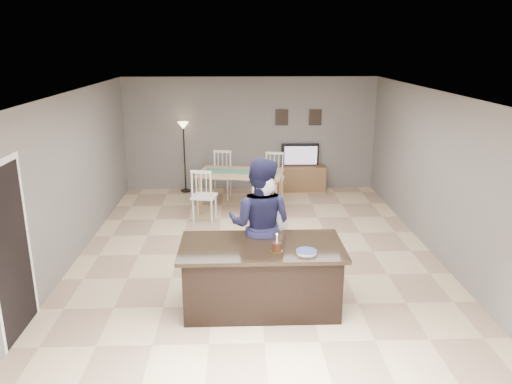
{
  "coord_description": "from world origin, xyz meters",
  "views": [
    {
      "loc": [
        -0.29,
        -7.86,
        3.43
      ],
      "look_at": [
        -0.02,
        -0.3,
        1.18
      ],
      "focal_mm": 35.0,
      "sensor_mm": 36.0,
      "label": 1
    }
  ],
  "objects_px": {
    "kitchen_island": "(261,276)",
    "woman": "(264,233)",
    "floor_lamp": "(184,138)",
    "birthday_cake": "(277,247)",
    "dining_table": "(241,178)",
    "plate_stack": "(306,252)",
    "man": "(260,225)",
    "tv_console": "(300,178)",
    "television": "(300,155)"
  },
  "relations": [
    {
      "from": "kitchen_island",
      "to": "floor_lamp",
      "type": "relative_size",
      "value": 1.28
    },
    {
      "from": "tv_console",
      "to": "plate_stack",
      "type": "bearing_deg",
      "value": -96.31
    },
    {
      "from": "kitchen_island",
      "to": "dining_table",
      "type": "xyz_separation_m",
      "value": [
        -0.25,
        4.17,
        0.23
      ]
    },
    {
      "from": "tv_console",
      "to": "dining_table",
      "type": "bearing_deg",
      "value": -136.04
    },
    {
      "from": "plate_stack",
      "to": "dining_table",
      "type": "xyz_separation_m",
      "value": [
        -0.8,
        4.47,
        -0.24
      ]
    },
    {
      "from": "plate_stack",
      "to": "kitchen_island",
      "type": "bearing_deg",
      "value": 151.98
    },
    {
      "from": "kitchen_island",
      "to": "dining_table",
      "type": "bearing_deg",
      "value": 93.38
    },
    {
      "from": "plate_stack",
      "to": "floor_lamp",
      "type": "xyz_separation_m",
      "value": [
        -2.13,
        5.88,
        0.38
      ]
    },
    {
      "from": "birthday_cake",
      "to": "man",
      "type": "bearing_deg",
      "value": 103.56
    },
    {
      "from": "woman",
      "to": "kitchen_island",
      "type": "bearing_deg",
      "value": 93.47
    },
    {
      "from": "tv_console",
      "to": "dining_table",
      "type": "distance_m",
      "value": 2.05
    },
    {
      "from": "man",
      "to": "kitchen_island",
      "type": "bearing_deg",
      "value": 106.81
    },
    {
      "from": "plate_stack",
      "to": "floor_lamp",
      "type": "height_order",
      "value": "floor_lamp"
    },
    {
      "from": "dining_table",
      "to": "television",
      "type": "bearing_deg",
      "value": 56.05
    },
    {
      "from": "television",
      "to": "floor_lamp",
      "type": "relative_size",
      "value": 0.54
    },
    {
      "from": "woman",
      "to": "dining_table",
      "type": "distance_m",
      "value": 3.64
    },
    {
      "from": "tv_console",
      "to": "television",
      "type": "xyz_separation_m",
      "value": [
        0.0,
        0.07,
        0.56
      ]
    },
    {
      "from": "kitchen_island",
      "to": "woman",
      "type": "xyz_separation_m",
      "value": [
        0.06,
        0.55,
        0.4
      ]
    },
    {
      "from": "kitchen_island",
      "to": "television",
      "type": "height_order",
      "value": "television"
    },
    {
      "from": "kitchen_island",
      "to": "man",
      "type": "xyz_separation_m",
      "value": [
        0.0,
        0.55,
        0.52
      ]
    },
    {
      "from": "television",
      "to": "dining_table",
      "type": "xyz_separation_m",
      "value": [
        -1.45,
        -1.47,
        -0.18
      ]
    },
    {
      "from": "man",
      "to": "television",
      "type": "bearing_deg",
      "value": -86.1
    },
    {
      "from": "birthday_cake",
      "to": "floor_lamp",
      "type": "relative_size",
      "value": 0.14
    },
    {
      "from": "television",
      "to": "dining_table",
      "type": "distance_m",
      "value": 2.07
    },
    {
      "from": "tv_console",
      "to": "birthday_cake",
      "type": "xyz_separation_m",
      "value": [
        -1.02,
        -5.77,
        0.66
      ]
    },
    {
      "from": "kitchen_island",
      "to": "birthday_cake",
      "type": "distance_m",
      "value": 0.57
    },
    {
      "from": "kitchen_island",
      "to": "birthday_cake",
      "type": "height_order",
      "value": "birthday_cake"
    },
    {
      "from": "man",
      "to": "floor_lamp",
      "type": "relative_size",
      "value": 1.16
    },
    {
      "from": "man",
      "to": "plate_stack",
      "type": "xyz_separation_m",
      "value": [
        0.55,
        -0.84,
        -0.05
      ]
    },
    {
      "from": "man",
      "to": "plate_stack",
      "type": "distance_m",
      "value": 1.01
    },
    {
      "from": "man",
      "to": "dining_table",
      "type": "distance_m",
      "value": 3.65
    },
    {
      "from": "dining_table",
      "to": "birthday_cake",
      "type": "bearing_deg",
      "value": -73.68
    },
    {
      "from": "birthday_cake",
      "to": "floor_lamp",
      "type": "height_order",
      "value": "floor_lamp"
    },
    {
      "from": "birthday_cake",
      "to": "plate_stack",
      "type": "bearing_deg",
      "value": -13.93
    },
    {
      "from": "dining_table",
      "to": "floor_lamp",
      "type": "xyz_separation_m",
      "value": [
        -1.33,
        1.42,
        0.62
      ]
    },
    {
      "from": "tv_console",
      "to": "birthday_cake",
      "type": "bearing_deg",
      "value": -99.98
    },
    {
      "from": "woman",
      "to": "dining_table",
      "type": "xyz_separation_m",
      "value": [
        -0.31,
        3.62,
        -0.17
      ]
    },
    {
      "from": "tv_console",
      "to": "birthday_cake",
      "type": "distance_m",
      "value": 5.9
    },
    {
      "from": "birthday_cake",
      "to": "dining_table",
      "type": "xyz_separation_m",
      "value": [
        -0.43,
        4.38,
        -0.27
      ]
    },
    {
      "from": "floor_lamp",
      "to": "woman",
      "type": "bearing_deg",
      "value": -72.03
    },
    {
      "from": "tv_console",
      "to": "dining_table",
      "type": "height_order",
      "value": "dining_table"
    },
    {
      "from": "woman",
      "to": "floor_lamp",
      "type": "xyz_separation_m",
      "value": [
        -1.63,
        5.04,
        0.45
      ]
    },
    {
      "from": "man",
      "to": "floor_lamp",
      "type": "xyz_separation_m",
      "value": [
        -1.58,
        5.04,
        0.33
      ]
    },
    {
      "from": "television",
      "to": "woman",
      "type": "bearing_deg",
      "value": 77.38
    },
    {
      "from": "television",
      "to": "plate_stack",
      "type": "bearing_deg",
      "value": 83.76
    },
    {
      "from": "kitchen_island",
      "to": "woman",
      "type": "distance_m",
      "value": 0.68
    },
    {
      "from": "kitchen_island",
      "to": "floor_lamp",
      "type": "height_order",
      "value": "floor_lamp"
    },
    {
      "from": "dining_table",
      "to": "floor_lamp",
      "type": "relative_size",
      "value": 1.35
    },
    {
      "from": "woman",
      "to": "dining_table",
      "type": "relative_size",
      "value": 0.76
    },
    {
      "from": "television",
      "to": "woman",
      "type": "distance_m",
      "value": 5.22
    }
  ]
}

